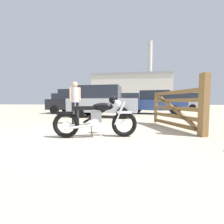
{
  "coord_description": "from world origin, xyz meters",
  "views": [
    {
      "loc": [
        1.11,
        -3.85,
        0.89
      ],
      "look_at": [
        0.51,
        0.98,
        0.55
      ],
      "focal_mm": 24.37,
      "sensor_mm": 36.0,
      "label": 1
    }
  ],
  "objects_px": {
    "vintage_motorcycle": "(98,117)",
    "red_hatchback_near": "(155,102)",
    "pale_sedan_back": "(66,101)",
    "timber_gate": "(180,108)",
    "bystander": "(75,98)",
    "blue_hatchback_right": "(125,101)",
    "dark_sedan_left": "(76,101)",
    "white_estate_far": "(102,101)",
    "silver_sedan_mid": "(175,101)"
  },
  "relations": [
    {
      "from": "silver_sedan_mid",
      "to": "pale_sedan_back",
      "type": "relative_size",
      "value": 1.19
    },
    {
      "from": "timber_gate",
      "to": "pale_sedan_back",
      "type": "xyz_separation_m",
      "value": [
        -8.62,
        11.16,
        0.21
      ]
    },
    {
      "from": "dark_sedan_left",
      "to": "silver_sedan_mid",
      "type": "bearing_deg",
      "value": -144.41
    },
    {
      "from": "blue_hatchback_right",
      "to": "silver_sedan_mid",
      "type": "height_order",
      "value": "blue_hatchback_right"
    },
    {
      "from": "dark_sedan_left",
      "to": "white_estate_far",
      "type": "distance_m",
      "value": 3.37
    },
    {
      "from": "timber_gate",
      "to": "white_estate_far",
      "type": "xyz_separation_m",
      "value": [
        -3.16,
        3.74,
        0.21
      ]
    },
    {
      "from": "dark_sedan_left",
      "to": "red_hatchback_near",
      "type": "distance_m",
      "value": 5.83
    },
    {
      "from": "silver_sedan_mid",
      "to": "bystander",
      "type": "bearing_deg",
      "value": 61.46
    },
    {
      "from": "timber_gate",
      "to": "dark_sedan_left",
      "type": "relative_size",
      "value": 0.61
    },
    {
      "from": "red_hatchback_near",
      "to": "dark_sedan_left",
      "type": "bearing_deg",
      "value": -165.61
    },
    {
      "from": "vintage_motorcycle",
      "to": "white_estate_far",
      "type": "relative_size",
      "value": 0.51
    },
    {
      "from": "silver_sedan_mid",
      "to": "white_estate_far",
      "type": "bearing_deg",
      "value": 55.04
    },
    {
      "from": "dark_sedan_left",
      "to": "blue_hatchback_right",
      "type": "relative_size",
      "value": 0.97
    },
    {
      "from": "timber_gate",
      "to": "silver_sedan_mid",
      "type": "xyz_separation_m",
      "value": [
        3.07,
        11.58,
        0.24
      ]
    },
    {
      "from": "blue_hatchback_right",
      "to": "white_estate_far",
      "type": "relative_size",
      "value": 1.03
    },
    {
      "from": "bystander",
      "to": "white_estate_far",
      "type": "relative_size",
      "value": 0.41
    },
    {
      "from": "vintage_motorcycle",
      "to": "blue_hatchback_right",
      "type": "bearing_deg",
      "value": 77.69
    },
    {
      "from": "timber_gate",
      "to": "bystander",
      "type": "relative_size",
      "value": 1.47
    },
    {
      "from": "vintage_motorcycle",
      "to": "red_hatchback_near",
      "type": "xyz_separation_m",
      "value": [
        2.53,
        7.68,
        0.34
      ]
    },
    {
      "from": "vintage_motorcycle",
      "to": "white_estate_far",
      "type": "distance_m",
      "value": 5.07
    },
    {
      "from": "red_hatchback_near",
      "to": "bystander",
      "type": "bearing_deg",
      "value": -113.98
    },
    {
      "from": "silver_sedan_mid",
      "to": "white_estate_far",
      "type": "xyz_separation_m",
      "value": [
        -6.24,
        -7.84,
        -0.02
      ]
    },
    {
      "from": "vintage_motorcycle",
      "to": "bystander",
      "type": "bearing_deg",
      "value": 111.97
    },
    {
      "from": "vintage_motorcycle",
      "to": "red_hatchback_near",
      "type": "distance_m",
      "value": 8.09
    },
    {
      "from": "timber_gate",
      "to": "silver_sedan_mid",
      "type": "distance_m",
      "value": 11.98
    },
    {
      "from": "timber_gate",
      "to": "white_estate_far",
      "type": "relative_size",
      "value": 0.61
    },
    {
      "from": "bystander",
      "to": "silver_sedan_mid",
      "type": "bearing_deg",
      "value": -74.69
    },
    {
      "from": "dark_sedan_left",
      "to": "blue_hatchback_right",
      "type": "bearing_deg",
      "value": -119.58
    },
    {
      "from": "red_hatchback_near",
      "to": "blue_hatchback_right",
      "type": "height_order",
      "value": "blue_hatchback_right"
    },
    {
      "from": "silver_sedan_mid",
      "to": "vintage_motorcycle",
      "type": "bearing_deg",
      "value": 70.72
    },
    {
      "from": "vintage_motorcycle",
      "to": "bystander",
      "type": "height_order",
      "value": "bystander"
    },
    {
      "from": "silver_sedan_mid",
      "to": "timber_gate",
      "type": "bearing_deg",
      "value": 78.68
    },
    {
      "from": "blue_hatchback_right",
      "to": "dark_sedan_left",
      "type": "bearing_deg",
      "value": 48.09
    },
    {
      "from": "timber_gate",
      "to": "bystander",
      "type": "height_order",
      "value": "bystander"
    },
    {
      "from": "vintage_motorcycle",
      "to": "pale_sedan_back",
      "type": "distance_m",
      "value": 13.91
    },
    {
      "from": "dark_sedan_left",
      "to": "white_estate_far",
      "type": "bearing_deg",
      "value": 139.85
    },
    {
      "from": "bystander",
      "to": "pale_sedan_back",
      "type": "relative_size",
      "value": 0.41
    },
    {
      "from": "timber_gate",
      "to": "pale_sedan_back",
      "type": "bearing_deg",
      "value": 17.74
    },
    {
      "from": "bystander",
      "to": "red_hatchback_near",
      "type": "height_order",
      "value": "red_hatchback_near"
    },
    {
      "from": "red_hatchback_near",
      "to": "white_estate_far",
      "type": "relative_size",
      "value": 1.11
    },
    {
      "from": "timber_gate",
      "to": "dark_sedan_left",
      "type": "height_order",
      "value": "dark_sedan_left"
    },
    {
      "from": "red_hatchback_near",
      "to": "pale_sedan_back",
      "type": "relative_size",
      "value": 1.1
    },
    {
      "from": "bystander",
      "to": "pale_sedan_back",
      "type": "height_order",
      "value": "pale_sedan_back"
    },
    {
      "from": "timber_gate",
      "to": "white_estate_far",
      "type": "bearing_deg",
      "value": 20.29
    },
    {
      "from": "dark_sedan_left",
      "to": "blue_hatchback_right",
      "type": "height_order",
      "value": "same"
    },
    {
      "from": "vintage_motorcycle",
      "to": "red_hatchback_near",
      "type": "bearing_deg",
      "value": 60.25
    },
    {
      "from": "bystander",
      "to": "pale_sedan_back",
      "type": "xyz_separation_m",
      "value": [
        -4.94,
        10.35,
        -0.1
      ]
    },
    {
      "from": "dark_sedan_left",
      "to": "white_estate_far",
      "type": "xyz_separation_m",
      "value": [
        2.46,
        -2.31,
        0.0
      ]
    },
    {
      "from": "blue_hatchback_right",
      "to": "pale_sedan_back",
      "type": "xyz_separation_m",
      "value": [
        -6.46,
        -0.29,
        0.0
      ]
    },
    {
      "from": "timber_gate",
      "to": "blue_hatchback_right",
      "type": "relative_size",
      "value": 0.59
    }
  ]
}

